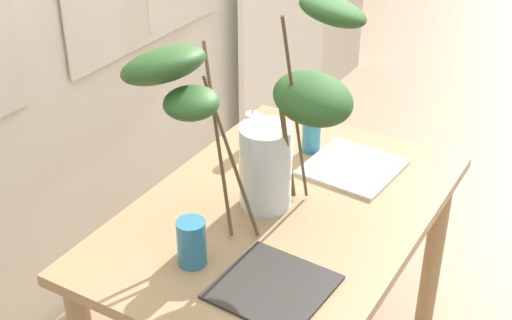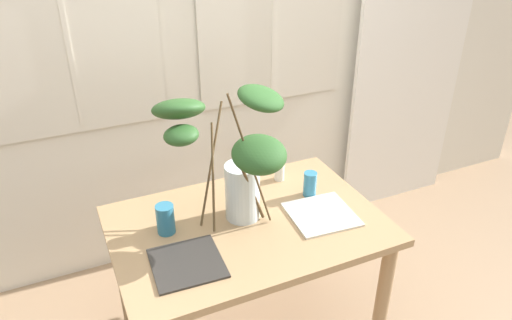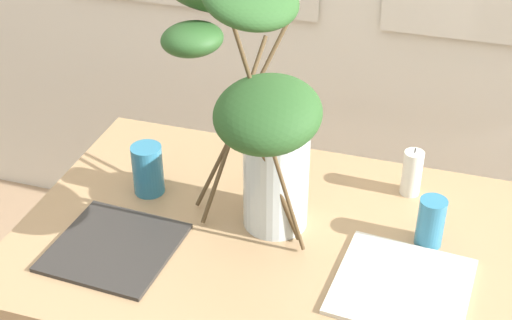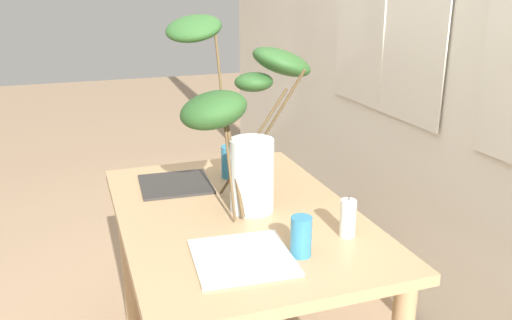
# 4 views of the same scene
# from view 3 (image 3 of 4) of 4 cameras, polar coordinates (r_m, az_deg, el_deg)

# --- Properties ---
(dining_table) EXTENTS (1.15, 0.78, 0.73)m
(dining_table) POSITION_cam_3_polar(r_m,az_deg,el_deg) (1.76, 0.96, -8.80)
(dining_table) COLOR tan
(dining_table) RESTS_ON ground
(vase_with_branches) EXTENTS (0.50, 0.62, 0.68)m
(vase_with_branches) POSITION_cam_3_polar(r_m,az_deg,el_deg) (1.56, -0.35, 4.67)
(vase_with_branches) COLOR silver
(vase_with_branches) RESTS_ON dining_table
(drinking_glass_blue_left) EXTENTS (0.08, 0.08, 0.13)m
(drinking_glass_blue_left) POSITION_cam_3_polar(r_m,az_deg,el_deg) (1.80, -8.44, -0.73)
(drinking_glass_blue_left) COLOR teal
(drinking_glass_blue_left) RESTS_ON dining_table
(drinking_glass_blue_right) EXTENTS (0.06, 0.06, 0.12)m
(drinking_glass_blue_right) POSITION_cam_3_polar(r_m,az_deg,el_deg) (1.67, 13.47, -4.74)
(drinking_glass_blue_right) COLOR teal
(drinking_glass_blue_right) RESTS_ON dining_table
(plate_square_left) EXTENTS (0.28, 0.28, 0.01)m
(plate_square_left) POSITION_cam_3_polar(r_m,az_deg,el_deg) (1.67, -10.99, -6.68)
(plate_square_left) COLOR #2D2B28
(plate_square_left) RESTS_ON dining_table
(plate_square_right) EXTENTS (0.29, 0.29, 0.01)m
(plate_square_right) POSITION_cam_3_polar(r_m,az_deg,el_deg) (1.58, 11.33, -9.61)
(plate_square_right) COLOR silver
(plate_square_right) RESTS_ON dining_table
(pillar_candle) EXTENTS (0.05, 0.05, 0.13)m
(pillar_candle) POSITION_cam_3_polar(r_m,az_deg,el_deg) (1.82, 12.06, -0.99)
(pillar_candle) COLOR silver
(pillar_candle) RESTS_ON dining_table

